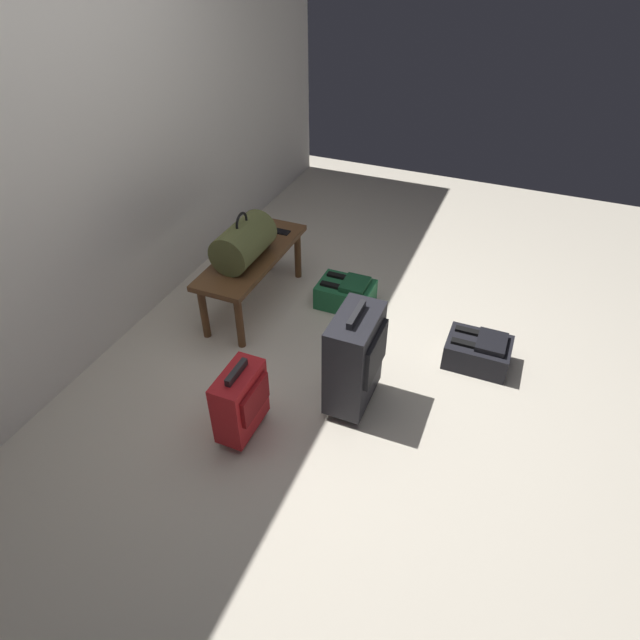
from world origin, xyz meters
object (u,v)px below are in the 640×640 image
bench (253,262)px  cell_phone (280,231)px  suitcase_small_red (241,401)px  backpack_dark (478,351)px  suitcase_upright_charcoal (355,358)px  backpack_green (346,293)px  duffel_bag_olive (244,242)px

bench → cell_phone: size_ratio=6.94×
suitcase_small_red → backpack_dark: size_ratio=1.21×
bench → suitcase_small_red: (-1.06, -0.49, -0.11)m
suitcase_small_red → suitcase_upright_charcoal: bearing=-46.9°
backpack_dark → backpack_green: same height
cell_phone → suitcase_upright_charcoal: suitcase_upright_charcoal is taller
duffel_bag_olive → suitcase_upright_charcoal: (-0.54, -0.96, -0.22)m
suitcase_small_red → backpack_green: 1.31m
cell_phone → bench: bearing=172.8°
suitcase_small_red → backpack_dark: suitcase_small_red is taller
cell_phone → backpack_dark: 1.59m
suitcase_small_red → backpack_green: bearing=-4.4°
suitcase_upright_charcoal → suitcase_small_red: size_ratio=1.40×
bench → backpack_green: bench is taller
bench → suitcase_small_red: bearing=-155.1°
suitcase_small_red → backpack_green: (1.30, -0.10, -0.15)m
bench → backpack_green: size_ratio=2.63×
cell_phone → backpack_green: (-0.10, -0.55, -0.33)m
duffel_bag_olive → suitcase_upright_charcoal: duffel_bag_olive is taller
bench → suitcase_upright_charcoal: suitcase_upright_charcoal is taller
backpack_green → suitcase_small_red: bearing=175.6°
duffel_bag_olive → backpack_green: (0.33, -0.59, -0.45)m
bench → cell_phone: (0.34, -0.04, 0.07)m
cell_phone → backpack_dark: size_ratio=0.38×
cell_phone → backpack_green: size_ratio=0.38×
cell_phone → backpack_green: bearing=-100.1°
backpack_dark → backpack_green: 1.00m
suitcase_small_red → backpack_green: suitcase_small_red is taller
duffel_bag_olive → backpack_dark: size_ratio=1.16×
backpack_green → cell_phone: bearing=79.9°
backpack_green → bench: bearing=112.0°
backpack_green → suitcase_upright_charcoal: bearing=-157.2°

